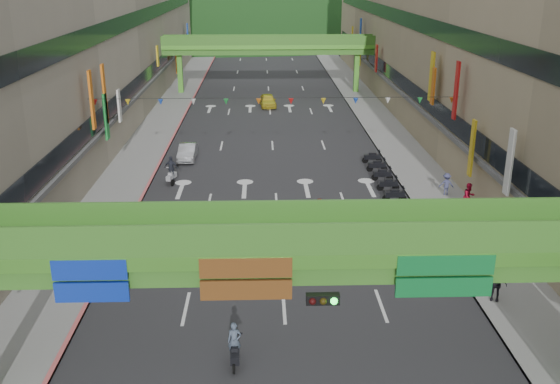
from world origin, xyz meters
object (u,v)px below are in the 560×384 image
object	(u,v)px
scooter_rider_near	(235,346)
car_yellow	(268,101)
overpass_near	(320,271)
scooter_rider_mid	(320,215)
car_silver	(188,152)
pedestrian_red	(469,199)

from	to	relation	value
scooter_rider_near	car_yellow	size ratio (longest dim) A/B	0.44
overpass_near	scooter_rider_near	distance (m)	5.78
scooter_rider_mid	car_silver	bearing A→B (deg)	121.44
scooter_rider_mid	pedestrian_red	bearing A→B (deg)	17.83
car_yellow	car_silver	bearing A→B (deg)	-112.47
scooter_rider_near	car_silver	size ratio (longest dim) A/B	0.48
car_silver	car_yellow	world-z (taller)	car_yellow
overpass_near	car_yellow	size ratio (longest dim) A/B	6.65
overpass_near	pedestrian_red	size ratio (longest dim) A/B	15.79
car_silver	car_yellow	bearing A→B (deg)	72.22
car_yellow	pedestrian_red	world-z (taller)	pedestrian_red
car_silver	car_yellow	size ratio (longest dim) A/B	0.91
overpass_near	car_yellow	world-z (taller)	overpass_near
scooter_rider_near	pedestrian_red	size ratio (longest dim) A/B	1.04
pedestrian_red	scooter_rider_near	bearing A→B (deg)	-156.22
scooter_rider_mid	car_silver	size ratio (longest dim) A/B	0.56
overpass_near	pedestrian_red	distance (m)	21.90
car_silver	scooter_rider_near	bearing A→B (deg)	-79.63
scooter_rider_mid	pedestrian_red	world-z (taller)	scooter_rider_mid
car_yellow	pedestrian_red	bearing A→B (deg)	-73.50
scooter_rider_near	car_yellow	xyz separation A→B (m)	(1.87, 48.82, -0.12)
scooter_rider_near	scooter_rider_mid	world-z (taller)	scooter_rider_mid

